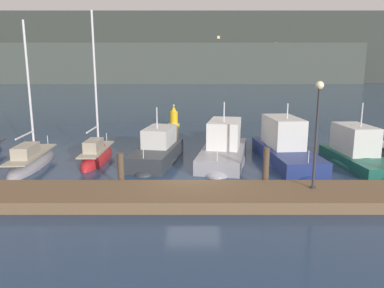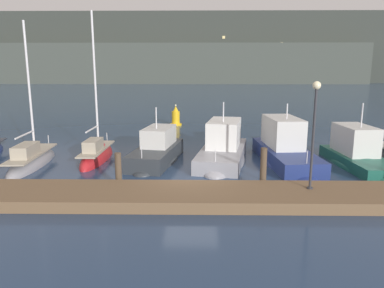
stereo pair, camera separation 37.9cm
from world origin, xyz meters
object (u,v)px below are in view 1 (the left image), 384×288
at_px(sailboat_berth_4, 96,158).
at_px(motorboat_berth_7, 284,153).
at_px(channel_buoy, 173,118).
at_px(motorboat_berth_5, 156,155).
at_px(dock_lamppost, 316,118).
at_px(motorboat_berth_8, 356,159).
at_px(motorboat_berth_6, 222,154).
at_px(sailboat_berth_3, 31,163).

distance_m(sailboat_berth_4, motorboat_berth_7, 10.68).
distance_m(motorboat_berth_7, channel_buoy, 14.73).
bearing_deg(motorboat_berth_5, sailboat_berth_4, 174.89).
relative_size(sailboat_berth_4, dock_lamppost, 2.11).
xyz_separation_m(motorboat_berth_5, motorboat_berth_8, (10.95, -0.75, -0.03)).
xyz_separation_m(motorboat_berth_5, motorboat_berth_7, (7.18, -0.02, 0.13)).
relative_size(motorboat_berth_5, motorboat_berth_8, 0.98).
xyz_separation_m(channel_buoy, dock_lamppost, (6.53, -19.00, 2.60)).
xyz_separation_m(motorboat_berth_6, channel_buoy, (-3.42, 12.79, 0.33)).
height_order(sailboat_berth_3, sailboat_berth_4, sailboat_berth_4).
bearing_deg(motorboat_berth_7, motorboat_berth_8, -10.95).
height_order(channel_buoy, dock_lamppost, dock_lamppost).
bearing_deg(sailboat_berth_3, channel_buoy, 63.35).
relative_size(motorboat_berth_7, motorboat_berth_8, 1.17).
height_order(sailboat_berth_4, motorboat_berth_7, sailboat_berth_4).
height_order(motorboat_berth_5, channel_buoy, motorboat_berth_5).
bearing_deg(channel_buoy, sailboat_berth_4, -106.65).
distance_m(motorboat_berth_6, dock_lamppost, 7.54).
distance_m(motorboat_berth_7, motorboat_berth_8, 3.85).
bearing_deg(sailboat_berth_4, sailboat_berth_3, -158.55).
relative_size(sailboat_berth_3, sailboat_berth_4, 0.91).
distance_m(sailboat_berth_4, dock_lamppost, 12.51).
bearing_deg(motorboat_berth_5, sailboat_berth_3, -171.95).
distance_m(sailboat_berth_4, motorboat_berth_8, 14.49).
height_order(sailboat_berth_3, motorboat_berth_5, sailboat_berth_3).
distance_m(sailboat_berth_4, motorboat_berth_5, 3.51).
distance_m(motorboat_berth_6, motorboat_berth_8, 7.29).
height_order(motorboat_berth_8, dock_lamppost, dock_lamppost).
relative_size(motorboat_berth_6, motorboat_berth_8, 1.14).
bearing_deg(motorboat_berth_6, sailboat_berth_4, 179.29).
bearing_deg(dock_lamppost, channel_buoy, 108.98).
bearing_deg(motorboat_berth_5, motorboat_berth_7, -0.14).
distance_m(motorboat_berth_6, motorboat_berth_7, 3.46).
relative_size(sailboat_berth_4, motorboat_berth_8, 1.39).
height_order(motorboat_berth_8, channel_buoy, motorboat_berth_8).
bearing_deg(motorboat_berth_8, dock_lamppost, -128.13).
relative_size(sailboat_berth_4, motorboat_berth_5, 1.42).
relative_size(sailboat_berth_4, channel_buoy, 4.79).
height_order(motorboat_berth_6, dock_lamppost, dock_lamppost).
distance_m(motorboat_berth_5, channel_buoy, 13.02).
distance_m(sailboat_berth_4, motorboat_berth_6, 7.22).
relative_size(motorboat_berth_6, channel_buoy, 3.94).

